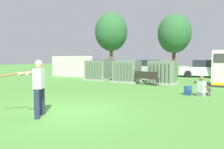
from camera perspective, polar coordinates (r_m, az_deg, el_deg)
name	(u,v)px	position (r m, az deg, el deg)	size (l,w,h in m)	color
ground_plane	(68,111)	(7.33, -11.99, -9.77)	(96.00, 96.00, 0.00)	#51933D
fence_panel	(71,66)	(20.44, -11.07, 2.17)	(4.80, 0.12, 2.00)	beige
transformer_west	(98,70)	(17.16, -3.79, 1.12)	(2.10, 1.70, 1.62)	#9E9B93
transformer_mid_west	(127,72)	(15.73, 4.10, 0.81)	(2.10, 1.70, 1.62)	#9E9B93
transformer_mid_east	(163,72)	(15.14, 13.70, 0.55)	(2.10, 1.70, 1.62)	#9E9B93
generator_enclosure	(224,69)	(14.98, 28.31, 1.44)	(1.60, 1.40, 2.30)	#262626
park_bench	(147,77)	(14.14, 9.45, -0.68)	(1.84, 0.82, 0.92)	#2D2823
batter	(37,85)	(6.73, -19.79, -2.76)	(1.52, 1.01, 1.74)	#282D4C
seated_spectator	(203,88)	(10.73, 23.61, -3.48)	(0.68, 0.78, 0.96)	gray
backpack	(188,91)	(10.83, 20.05, -4.17)	(0.36, 0.38, 0.44)	#264C8C
tree_left	(111,32)	(23.47, -0.22, 11.57)	(3.58, 3.58, 6.84)	brown
tree_center_left	(174,34)	(21.35, 16.71, 10.65)	(3.17, 3.17, 6.06)	#4C3828
parked_car_leftmost	(103,67)	(24.58, -2.46, 2.05)	(4.34, 2.22, 1.62)	#B2B2B7
parked_car_left_of_center	(148,68)	(22.27, 9.77, 1.74)	(4.30, 2.12, 1.62)	#B2B2B7
parked_car_right_of_center	(203,69)	(21.60, 23.60, 1.35)	(4.40, 2.38, 1.62)	silver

